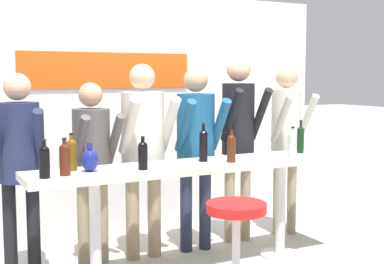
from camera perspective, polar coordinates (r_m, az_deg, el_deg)
name	(u,v)px	position (r m, az deg, el deg)	size (l,w,h in m)	color
back_wall	(135,113)	(5.68, -6.08, 2.02)	(4.42, 0.12, 2.52)	white
tasting_table	(196,180)	(4.49, 0.44, -5.09)	(2.82, 0.50, 0.94)	silver
bar_stool	(236,236)	(3.94, 4.73, -11.04)	(0.46, 0.46, 0.75)	silver
person_far_left	(19,152)	(4.52, -17.96, -2.03)	(0.47, 0.58, 1.68)	black
person_left	(92,153)	(4.70, -10.62, -2.17)	(0.40, 0.51, 1.60)	gray
person_center_left	(143,139)	(4.79, -5.23, -0.80)	(0.46, 0.56, 1.76)	gray
person_center	(196,138)	(4.99, 0.44, -0.65)	(0.45, 0.56, 1.73)	#23283D
person_center_right	(239,126)	(5.29, 4.99, 0.65)	(0.42, 0.57, 1.84)	gray
person_right	(286,129)	(5.58, 10.04, 0.37)	(0.41, 0.55, 1.76)	gray
wine_bottle_0	(44,160)	(3.91, -15.48, -2.90)	(0.08, 0.08, 0.28)	black
wine_bottle_1	(203,144)	(4.50, 1.23, -1.30)	(0.07, 0.07, 0.33)	black
wine_bottle_2	(72,153)	(4.18, -12.71, -2.20)	(0.08, 0.08, 0.29)	brown
wine_bottle_3	(293,143)	(4.84, 10.68, -1.13)	(0.08, 0.08, 0.27)	#B7BCC1
wine_bottle_4	(301,138)	(5.11, 11.51, -0.65)	(0.06, 0.06, 0.31)	black
wine_bottle_5	(65,158)	(3.98, -13.42, -2.69)	(0.08, 0.08, 0.28)	#4C1E0F
wine_bottle_6	(231,147)	(4.48, 4.22, -1.60)	(0.07, 0.07, 0.28)	#4C1E0F
wine_bottle_7	(143,154)	(4.13, -5.26, -2.35)	(0.07, 0.07, 0.26)	black
decorative_vase	(90,160)	(4.11, -10.85, -2.94)	(0.13, 0.13, 0.22)	navy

